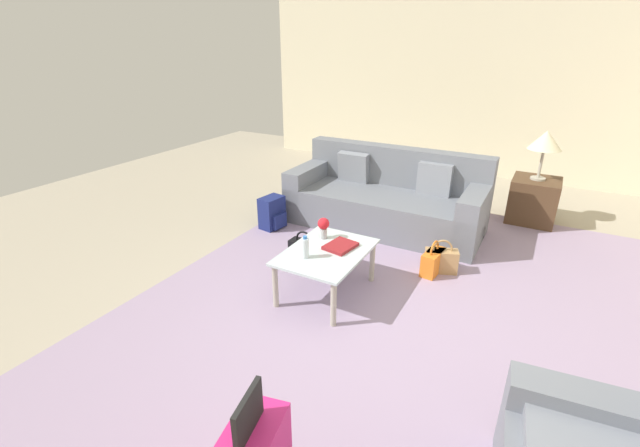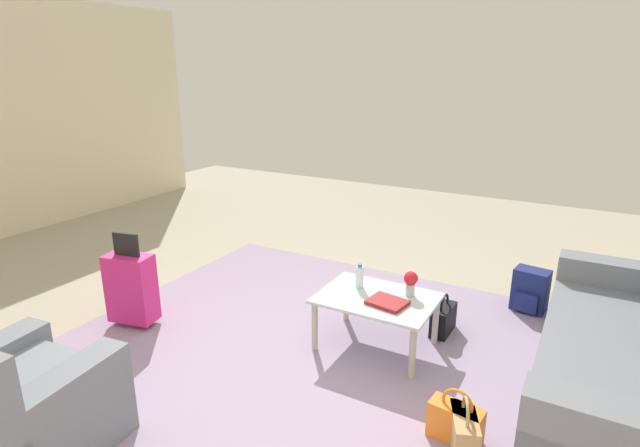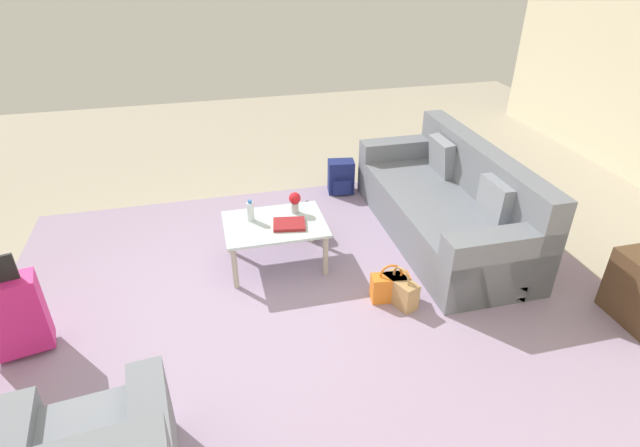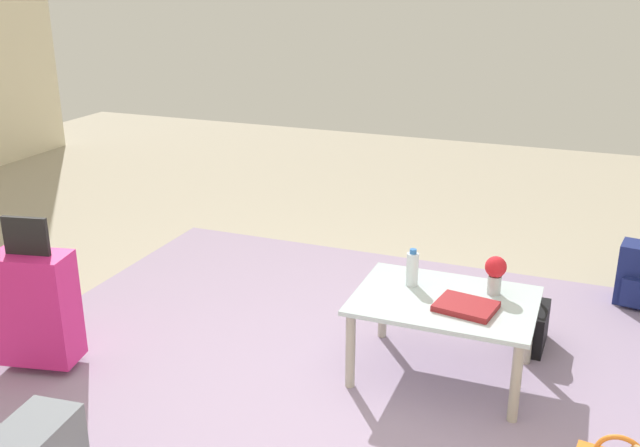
# 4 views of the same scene
# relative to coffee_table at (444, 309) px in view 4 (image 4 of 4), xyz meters

# --- Properties ---
(ground_plane) EXTENTS (12.00, 12.00, 0.00)m
(ground_plane) POSITION_rel_coffee_table_xyz_m (0.40, 0.50, -0.38)
(ground_plane) COLOR #A89E89
(coffee_table) EXTENTS (0.91, 0.67, 0.44)m
(coffee_table) POSITION_rel_coffee_table_xyz_m (0.00, 0.00, 0.00)
(coffee_table) COLOR silver
(coffee_table) RESTS_ON ground
(water_bottle) EXTENTS (0.06, 0.06, 0.20)m
(water_bottle) POSITION_rel_coffee_table_xyz_m (0.20, -0.10, 0.16)
(water_bottle) COLOR silver
(water_bottle) RESTS_ON coffee_table
(coffee_table_book) EXTENTS (0.31, 0.27, 0.03)m
(coffee_table_book) POSITION_rel_coffee_table_xyz_m (-0.12, 0.08, 0.08)
(coffee_table_book) COLOR maroon
(coffee_table_book) RESTS_ON coffee_table
(flower_vase) EXTENTS (0.11, 0.11, 0.21)m
(flower_vase) POSITION_rel_coffee_table_xyz_m (-0.22, -0.15, 0.18)
(flower_vase) COLOR #B2B7BC
(flower_vase) RESTS_ON coffee_table
(suitcase_magenta) EXTENTS (0.44, 0.30, 0.85)m
(suitcase_magenta) POSITION_rel_coffee_table_xyz_m (2.00, 0.70, -0.02)
(suitcase_magenta) COLOR #D12375
(suitcase_magenta) RESTS_ON ground
(handbag_black) EXTENTS (0.15, 0.32, 0.36)m
(handbag_black) POSITION_rel_coffee_table_xyz_m (-0.42, -0.48, -0.25)
(handbag_black) COLOR black
(handbag_black) RESTS_ON ground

